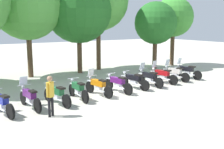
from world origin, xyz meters
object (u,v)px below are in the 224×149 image
Objects in this scene: motorcycle_2 at (57,94)px; tree_6 at (173,17)px; motorcycle_7 at (149,78)px; motorcycle_5 at (118,83)px; motorcycle_6 at (133,80)px; motorcycle_10 at (187,71)px; motorcycle_3 at (78,89)px; motorcycle_8 at (162,75)px; tree_3 at (79,10)px; motorcycle_0 at (1,103)px; tree_4 at (98,1)px; motorcycle_4 at (98,86)px; tree_2 at (27,5)px; tree_5 at (156,23)px; person_0 at (50,93)px; motorcycle_9 at (175,73)px; motorcycle_1 at (29,97)px.

tree_6 reaches higher than motorcycle_2.
motorcycle_7 is at bearing -143.12° from tree_6.
motorcycle_6 is at bearing -89.36° from motorcycle_5.
motorcycle_7 is 3.69m from motorcycle_10.
motorcycle_6 is at bearing -83.80° from motorcycle_3.
motorcycle_10 is at bearing -96.74° from motorcycle_8.
motorcycle_3 is 4.91m from motorcycle_7.
motorcycle_3 is at bearing -116.63° from tree_3.
motorcycle_10 is at bearing -96.45° from motorcycle_0.
motorcycle_8 is at bearing -97.24° from motorcycle_6.
tree_6 reaches higher than motorcycle_3.
tree_4 is at bearing -34.90° from motorcycle_3.
motorcycle_4 is at bearing 84.72° from motorcycle_10.
tree_2 reaches higher than motorcycle_4.
motorcycle_4 reaches higher than motorcycle_3.
tree_3 reaches higher than tree_5.
motorcycle_2 is 1.73m from person_0.
motorcycle_4 is 6.15m from motorcycle_9.
tree_6 is at bearing -63.22° from motorcycle_3.
tree_4 is at bearing 17.01° from tree_3.
motorcycle_7 is 0.31× the size of tree_3.
motorcycle_8 reaches higher than motorcycle_5.
motorcycle_3 is at bearing 86.41° from motorcycle_9.
motorcycle_4 is 7.38m from motorcycle_10.
tree_6 is at bearing -70.30° from motorcycle_6.
tree_5 is (7.05, 5.07, 3.23)m from motorcycle_5.
person_0 is 0.28× the size of tree_6.
tree_5 is (4.60, 4.79, 3.22)m from motorcycle_7.
motorcycle_7 is 7.27m from person_0.
motorcycle_3 is at bearing 106.47° from person_0.
motorcycle_10 reaches higher than motorcycle_6.
motorcycle_9 is 1.30× the size of person_0.
motorcycle_7 is 1.30× the size of person_0.
tree_6 reaches higher than motorcycle_4.
motorcycle_9 reaches higher than motorcycle_2.
motorcycle_9 is (4.90, 0.60, 0.01)m from motorcycle_5.
motorcycle_8 is (1.22, 0.18, 0.00)m from motorcycle_7.
motorcycle_7 is 1.01× the size of motorcycle_9.
motorcycle_4 and motorcycle_9 have the same top height.
tree_5 reaches higher than motorcycle_1.
tree_5 is at bearing -63.39° from motorcycle_6.
motorcycle_8 is at bearing -66.04° from tree_3.
motorcycle_2 is 0.30× the size of tree_2.
motorcycle_1 is at bearing 81.60° from motorcycle_6.
tree_6 is (7.10, 5.33, 3.73)m from motorcycle_7.
motorcycle_0 is 1.00× the size of motorcycle_6.
motorcycle_1 is 1.01× the size of motorcycle_8.
tree_6 is (3.43, 4.92, 3.73)m from motorcycle_10.
motorcycle_1 is 0.31× the size of tree_3.
motorcycle_6 is at bearing -96.40° from motorcycle_0.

